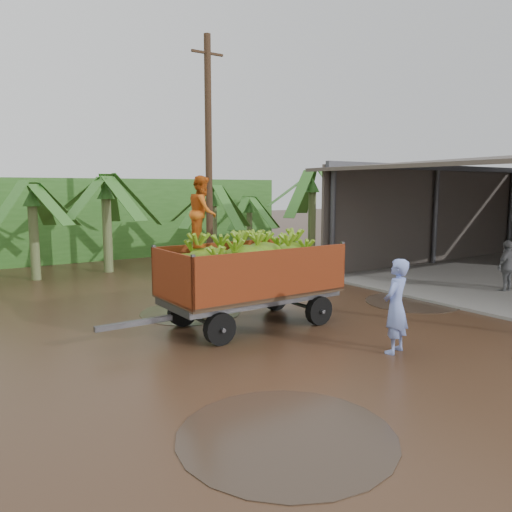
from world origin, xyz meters
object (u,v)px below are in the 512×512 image
(banana_trailer, at_px, (249,273))
(utility_pole, at_px, (209,158))
(man_blue, at_px, (396,306))
(man_grey, at_px, (507,267))

(banana_trailer, bearing_deg, utility_pole, 68.66)
(banana_trailer, relative_size, utility_pole, 0.68)
(utility_pole, bearing_deg, man_blue, -96.28)
(man_blue, relative_size, man_grey, 1.14)
(man_blue, distance_m, man_grey, 7.42)
(banana_trailer, relative_size, man_blue, 3.06)
(banana_trailer, xyz_separation_m, utility_pole, (2.33, 6.16, 2.99))
(utility_pole, bearing_deg, banana_trailer, -110.70)
(banana_trailer, xyz_separation_m, man_blue, (1.30, -3.19, -0.32))
(banana_trailer, bearing_deg, man_grey, -9.66)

